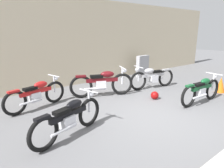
{
  "coord_description": "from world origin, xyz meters",
  "views": [
    {
      "loc": [
        -3.9,
        -3.07,
        2.14
      ],
      "look_at": [
        -0.19,
        1.65,
        0.55
      ],
      "focal_mm": 31.91,
      "sensor_mm": 36.0,
      "label": 1
    }
  ],
  "objects_px": {
    "traffic_cone": "(221,85)",
    "stone_marker": "(143,66)",
    "motorcycle_green": "(202,90)",
    "helmet": "(155,95)",
    "motorcycle_maroon": "(103,83)",
    "motorcycle_red": "(37,94)",
    "motorcycle_black": "(70,118)",
    "motorcycle_silver": "(152,77)"
  },
  "relations": [
    {
      "from": "motorcycle_silver",
      "to": "motorcycle_green",
      "type": "height_order",
      "value": "motorcycle_silver"
    },
    {
      "from": "helmet",
      "to": "motorcycle_maroon",
      "type": "bearing_deg",
      "value": 131.34
    },
    {
      "from": "traffic_cone",
      "to": "motorcycle_black",
      "type": "bearing_deg",
      "value": 175.15
    },
    {
      "from": "motorcycle_green",
      "to": "motorcycle_black",
      "type": "bearing_deg",
      "value": 174.39
    },
    {
      "from": "motorcycle_maroon",
      "to": "motorcycle_red",
      "type": "bearing_deg",
      "value": -163.43
    },
    {
      "from": "traffic_cone",
      "to": "motorcycle_maroon",
      "type": "height_order",
      "value": "motorcycle_maroon"
    },
    {
      "from": "motorcycle_black",
      "to": "motorcycle_green",
      "type": "relative_size",
      "value": 0.97
    },
    {
      "from": "motorcycle_silver",
      "to": "motorcycle_red",
      "type": "bearing_deg",
      "value": 3.9
    },
    {
      "from": "stone_marker",
      "to": "helmet",
      "type": "xyz_separation_m",
      "value": [
        -2.16,
        -2.6,
        -0.38
      ]
    },
    {
      "from": "helmet",
      "to": "traffic_cone",
      "type": "bearing_deg",
      "value": -20.99
    },
    {
      "from": "stone_marker",
      "to": "motorcycle_silver",
      "type": "distance_m",
      "value": 2.08
    },
    {
      "from": "stone_marker",
      "to": "motorcycle_silver",
      "type": "relative_size",
      "value": 0.52
    },
    {
      "from": "traffic_cone",
      "to": "motorcycle_maroon",
      "type": "relative_size",
      "value": 0.27
    },
    {
      "from": "helmet",
      "to": "traffic_cone",
      "type": "xyz_separation_m",
      "value": [
        2.48,
        -0.95,
        0.15
      ]
    },
    {
      "from": "stone_marker",
      "to": "motorcycle_red",
      "type": "relative_size",
      "value": 0.54
    },
    {
      "from": "helmet",
      "to": "motorcycle_red",
      "type": "xyz_separation_m",
      "value": [
        -3.25,
        1.55,
        0.29
      ]
    },
    {
      "from": "helmet",
      "to": "motorcycle_silver",
      "type": "xyz_separation_m",
      "value": [
        0.93,
        0.93,
        0.3
      ]
    },
    {
      "from": "helmet",
      "to": "motorcycle_silver",
      "type": "bearing_deg",
      "value": 44.85
    },
    {
      "from": "motorcycle_silver",
      "to": "motorcycle_black",
      "type": "bearing_deg",
      "value": 30.85
    },
    {
      "from": "motorcycle_black",
      "to": "motorcycle_maroon",
      "type": "xyz_separation_m",
      "value": [
        2.1,
        1.77,
        0.05
      ]
    },
    {
      "from": "stone_marker",
      "to": "motorcycle_maroon",
      "type": "bearing_deg",
      "value": -158.51
    },
    {
      "from": "stone_marker",
      "to": "motorcycle_red",
      "type": "height_order",
      "value": "stone_marker"
    },
    {
      "from": "traffic_cone",
      "to": "motorcycle_black",
      "type": "height_order",
      "value": "motorcycle_black"
    },
    {
      "from": "motorcycle_maroon",
      "to": "helmet",
      "type": "bearing_deg",
      "value": -25.25
    },
    {
      "from": "stone_marker",
      "to": "motorcycle_red",
      "type": "xyz_separation_m",
      "value": [
        -5.42,
        -1.05,
        -0.09
      ]
    },
    {
      "from": "helmet",
      "to": "motorcycle_maroon",
      "type": "distance_m",
      "value": 1.77
    },
    {
      "from": "motorcycle_red",
      "to": "stone_marker",
      "type": "bearing_deg",
      "value": -3.23
    },
    {
      "from": "traffic_cone",
      "to": "motorcycle_black",
      "type": "xyz_separation_m",
      "value": [
        -5.73,
        0.49,
        0.14
      ]
    },
    {
      "from": "helmet",
      "to": "traffic_cone",
      "type": "height_order",
      "value": "traffic_cone"
    },
    {
      "from": "stone_marker",
      "to": "motorcycle_green",
      "type": "distance_m",
      "value": 3.94
    },
    {
      "from": "traffic_cone",
      "to": "motorcycle_red",
      "type": "bearing_deg",
      "value": 156.4
    },
    {
      "from": "motorcycle_red",
      "to": "helmet",
      "type": "bearing_deg",
      "value": -39.72
    },
    {
      "from": "motorcycle_red",
      "to": "motorcycle_black",
      "type": "bearing_deg",
      "value": -103.94
    },
    {
      "from": "traffic_cone",
      "to": "motorcycle_silver",
      "type": "height_order",
      "value": "motorcycle_silver"
    },
    {
      "from": "motorcycle_black",
      "to": "motorcycle_maroon",
      "type": "bearing_deg",
      "value": 23.43
    },
    {
      "from": "motorcycle_silver",
      "to": "motorcycle_maroon",
      "type": "xyz_separation_m",
      "value": [
        -2.08,
        0.37,
        0.04
      ]
    },
    {
      "from": "stone_marker",
      "to": "helmet",
      "type": "bearing_deg",
      "value": -129.73
    },
    {
      "from": "stone_marker",
      "to": "motorcycle_green",
      "type": "bearing_deg",
      "value": -109.65
    },
    {
      "from": "traffic_cone",
      "to": "stone_marker",
      "type": "bearing_deg",
      "value": 95.11
    },
    {
      "from": "stone_marker",
      "to": "traffic_cone",
      "type": "distance_m",
      "value": 3.58
    },
    {
      "from": "helmet",
      "to": "motorcycle_black",
      "type": "relative_size",
      "value": 0.14
    },
    {
      "from": "stone_marker",
      "to": "motorcycle_maroon",
      "type": "xyz_separation_m",
      "value": [
        -3.31,
        -1.3,
        -0.04
      ]
    }
  ]
}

